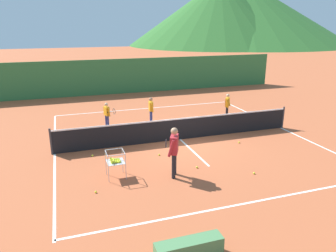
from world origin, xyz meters
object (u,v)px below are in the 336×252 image
student_0 (107,113)px  student_2 (227,104)px  instructor (174,148)px  student_1 (151,108)px  tennis_ball_1 (159,155)px  ball_cart (115,161)px  tennis_net (180,129)px  courtside_bench (189,250)px  tennis_ball_2 (92,156)px  tennis_ball_4 (96,192)px  tennis_ball_5 (197,167)px  tennis_ball_0 (239,142)px  tennis_ball_3 (254,173)px

student_0 → student_2: 6.32m
instructor → student_1: bearing=81.5°
instructor → tennis_ball_1: bearing=88.6°
student_1 → ball_cart: 6.13m
tennis_net → tennis_ball_1: size_ratio=157.56×
student_0 → courtside_bench: size_ratio=0.82×
tennis_ball_1 → tennis_ball_2: bearing=163.3°
student_0 → student_1: (2.20, -0.04, 0.07)m
tennis_ball_1 → tennis_ball_4: (-2.65, -2.13, 0.00)m
ball_cart → courtside_bench: 4.46m
tennis_net → ball_cart: (-3.30, -2.73, 0.09)m
student_0 → student_2: (6.30, -0.45, 0.06)m
student_1 → tennis_ball_5: (0.08, -5.69, -0.77)m
tennis_net → tennis_ball_5: bearing=-99.2°
tennis_ball_2 → courtside_bench: (1.40, -6.38, 0.20)m
tennis_ball_0 → courtside_bench: size_ratio=0.05×
instructor → student_0: 6.18m
instructor → tennis_ball_5: instructor is taller
tennis_net → student_1: 2.81m
student_1 → tennis_ball_3: size_ratio=19.69×
instructor → tennis_ball_5: bearing=17.5°
tennis_ball_5 → tennis_ball_4: bearing=-170.0°
tennis_ball_3 → ball_cart: bearing=164.3°
student_0 → tennis_ball_3: bearing=-59.9°
instructor → student_2: size_ratio=1.28×
student_2 → tennis_ball_5: 6.68m
tennis_ball_3 → courtside_bench: courtside_bench is taller
tennis_ball_0 → tennis_ball_5: same height
tennis_ball_0 → tennis_net: bearing=151.0°
ball_cart → tennis_ball_1: ball_cart is taller
instructor → tennis_ball_4: (-2.60, -0.32, -0.98)m
instructor → tennis_ball_0: bearing=29.0°
instructor → student_1: size_ratio=1.27×
courtside_bench → instructor: bearing=75.2°
student_2 → instructor: bearing=-131.8°
student_2 → tennis_ball_3: (-2.38, -6.33, -0.76)m
ball_cart → tennis_ball_1: 2.36m
tennis_ball_2 → student_1: bearing=46.3°
tennis_ball_2 → courtside_bench: size_ratio=0.05×
student_1 → tennis_ball_5: student_1 is taller
tennis_net → tennis_ball_3: size_ratio=157.56×
student_0 → tennis_ball_4: bearing=-101.5°
tennis_ball_2 → tennis_ball_5: 4.05m
tennis_ball_3 → student_0: bearing=120.1°
student_1 → ball_cart: bearing=-116.7°
tennis_net → tennis_ball_4: 5.43m
tennis_ball_5 → courtside_bench: size_ratio=0.05×
tennis_ball_0 → tennis_ball_2: (-6.07, 0.51, 0.00)m
student_0 → student_1: 2.20m
student_1 → student_0: bearing=178.9°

